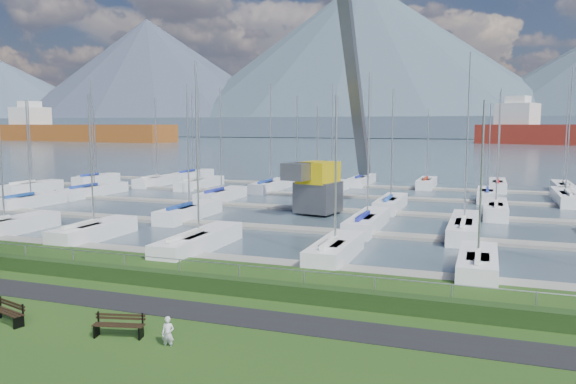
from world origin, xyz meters
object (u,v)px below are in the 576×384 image
at_px(bench_left, 8,312).
at_px(bench_right, 119,325).
at_px(person, 168,329).
at_px(crane, 327,148).

height_order(bench_left, bench_right, same).
xyz_separation_m(bench_right, person, (2.03, -0.14, 0.16)).
bearing_deg(bench_left, bench_right, 18.95).
bearing_deg(crane, bench_right, -75.47).
bearing_deg(bench_right, person, -17.34).
height_order(bench_right, person, person).
bearing_deg(bench_left, person, 16.99).
height_order(person, crane, crane).
bearing_deg(bench_left, crane, 100.07).
relative_size(bench_right, crane, 0.08).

